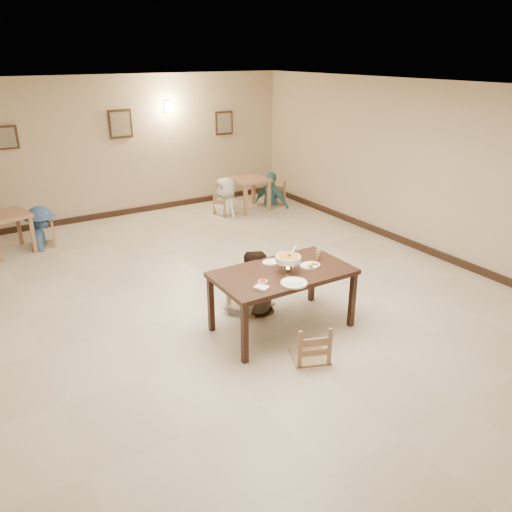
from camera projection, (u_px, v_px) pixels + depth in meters
floor at (232, 301)px, 7.40m from camera, size 10.00×10.00×0.00m
ceiling at (227, 88)px, 6.26m from camera, size 10.00×10.00×0.00m
wall_back at (118, 148)px, 10.76m from camera, size 10.00×0.00×10.00m
wall_right at (429, 170)px, 8.78m from camera, size 0.00×10.00×10.00m
baseboard_back at (125, 212)px, 11.29m from camera, size 8.00×0.06×0.12m
baseboard_right at (417, 246)px, 9.31m from camera, size 0.06×10.00×0.12m
picture_a at (3, 138)px, 9.50m from camera, size 0.55×0.04×0.45m
picture_b at (120, 124)px, 10.59m from camera, size 0.50×0.04×0.60m
picture_c at (224, 123)px, 11.86m from camera, size 0.45×0.04×0.55m
wall_sconce at (168, 107)px, 11.01m from camera, size 0.16×0.05×0.22m
main_table at (283, 277)px, 6.40m from camera, size 1.77×1.00×0.83m
chair_far at (250, 272)px, 7.04m from camera, size 0.51×0.51×1.09m
chair_near at (311, 324)px, 5.86m from camera, size 0.43×0.43×0.92m
main_diner at (252, 251)px, 6.83m from camera, size 0.92×0.75×1.78m
curry_warmer at (288, 259)px, 6.30m from camera, size 0.36×0.32×0.29m
rice_plate_far at (272, 262)px, 6.61m from camera, size 0.26×0.26×0.06m
rice_plate_near at (294, 283)px, 6.01m from camera, size 0.32×0.32×0.07m
fried_plate at (310, 265)px, 6.49m from camera, size 0.28×0.28×0.06m
chili_dish at (263, 281)px, 6.06m from camera, size 0.11×0.11×0.02m
napkin_cutlery at (261, 288)px, 5.89m from camera, size 0.20×0.26×0.03m
drink_glass at (318, 255)px, 6.70m from camera, size 0.07×0.07×0.14m
bg_table_left at (6, 221)px, 8.95m from camera, size 0.90×0.90×0.74m
bg_table_right at (250, 184)px, 11.42m from camera, size 0.78×0.78×0.75m
bg_chair_lr at (40, 223)px, 9.35m from camera, size 0.43×0.43×0.91m
bg_chair_rl at (226, 195)px, 11.18m from camera, size 0.42×0.42×0.90m
bg_chair_rr at (272, 184)px, 11.78m from camera, size 0.50×0.50×1.07m
bg_diner_b at (38, 207)px, 9.23m from camera, size 0.68×1.05×1.52m
bg_diner_c at (225, 177)px, 11.03m from camera, size 0.58×0.85×1.69m
bg_diner_d at (272, 172)px, 11.67m from camera, size 0.76×1.02×1.61m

